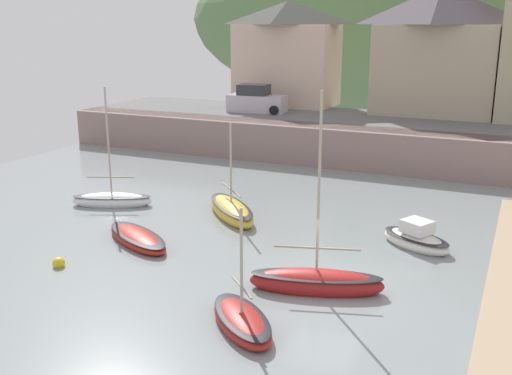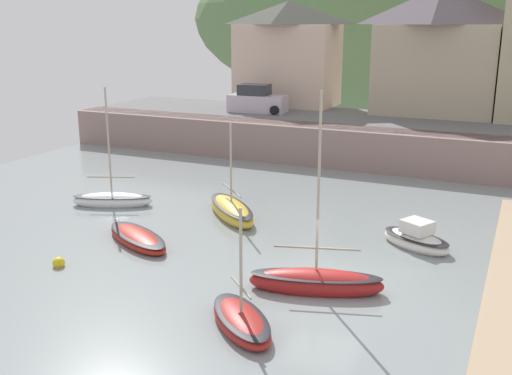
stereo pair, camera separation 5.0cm
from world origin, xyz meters
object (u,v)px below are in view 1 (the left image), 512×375
parked_car_near_slipway (256,101)px  sailboat_blue_trim (416,239)px  waterfront_building_centre (438,50)px  fishing_boat_green (137,238)px  sailboat_white_hull (242,320)px  rowboat_small_beached (231,210)px  sailboat_far_left (316,282)px  mooring_buoy (59,263)px  waterfront_building_left (287,53)px  motorboat_with_cabin (112,200)px

parked_car_near_slipway → sailboat_blue_trim: bearing=-52.2°
waterfront_building_centre → fishing_boat_green: (-7.74, -24.53, -6.57)m
sailboat_white_hull → rowboat_small_beached: (-4.93, 9.08, 0.07)m
sailboat_far_left → mooring_buoy: (-9.20, -1.97, -0.19)m
rowboat_small_beached → fishing_boat_green: bearing=-68.1°
sailboat_blue_trim → rowboat_small_beached: size_ratio=0.73×
waterfront_building_left → mooring_buoy: (2.16, -27.76, -6.19)m
sailboat_blue_trim → fishing_boat_green: bearing=-129.7°
sailboat_far_left → mooring_buoy: sailboat_far_left is taller
sailboat_white_hull → waterfront_building_centre: bearing=132.2°
sailboat_blue_trim → sailboat_far_left: sailboat_far_left is taller
sailboat_far_left → waterfront_building_centre: bearing=73.8°
waterfront_building_centre → sailboat_white_hull: size_ratio=2.24×
motorboat_with_cabin → parked_car_near_slipway: 16.60m
waterfront_building_left → sailboat_far_left: 28.81m
waterfront_building_centre → fishing_boat_green: waterfront_building_centre is taller
waterfront_building_left → rowboat_small_beached: bearing=-75.2°
motorboat_with_cabin → fishing_boat_green: 5.51m
sailboat_far_left → mooring_buoy: bearing=175.2°
sailboat_blue_trim → parked_car_near_slipway: parked_car_near_slipway is taller
waterfront_building_centre → motorboat_with_cabin: 24.82m
sailboat_white_hull → rowboat_small_beached: bearing=162.4°
motorboat_with_cabin → sailboat_white_hull: (10.96, -8.19, -0.07)m
waterfront_building_centre → sailboat_white_hull: bearing=-91.7°
sailboat_blue_trim → parked_car_near_slipway: size_ratio=0.78×
sailboat_blue_trim → sailboat_far_left: bearing=-84.6°
waterfront_building_left → sailboat_blue_trim: (13.64, -20.32, -6.01)m
sailboat_white_hull → motorboat_with_cabin: bearing=-172.8°
motorboat_with_cabin → rowboat_small_beached: motorboat_with_cabin is taller
sailboat_blue_trim → sailboat_white_hull: (-3.45, -8.71, -0.09)m
mooring_buoy → fishing_boat_green: bearing=70.1°
motorboat_with_cabin → parked_car_near_slipway: bearing=65.6°
motorboat_with_cabin → fishing_boat_green: (4.09, -3.68, -0.10)m
sailboat_white_hull → fishing_boat_green: sailboat_white_hull is taller
waterfront_building_centre → sailboat_blue_trim: bearing=-82.8°
rowboat_small_beached → parked_car_near_slipway: size_ratio=1.07×
sailboat_far_left → mooring_buoy: 9.41m
sailboat_blue_trim → rowboat_small_beached: bearing=-154.4°
waterfront_building_left → motorboat_with_cabin: waterfront_building_left is taller
waterfront_building_centre → mooring_buoy: bearing=-107.8°
mooring_buoy → motorboat_with_cabin: bearing=112.9°
waterfront_building_left → mooring_buoy: 28.52m
motorboat_with_cabin → parked_car_near_slipway: (0.25, 16.34, 2.92)m
waterfront_building_centre → mooring_buoy: (-8.91, -27.76, -6.63)m
motorboat_with_cabin → parked_car_near_slipway: size_ratio=1.41×
sailboat_far_left → sailboat_white_hull: 3.45m
mooring_buoy → waterfront_building_centre: bearing=72.2°
sailboat_white_hull → rowboat_small_beached: 10.33m
motorboat_with_cabin → sailboat_blue_trim: bearing=-21.4°
fishing_boat_green → waterfront_building_centre: bearing=101.4°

